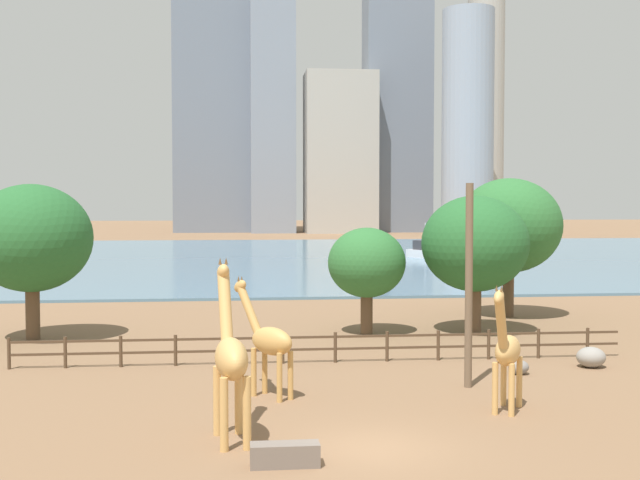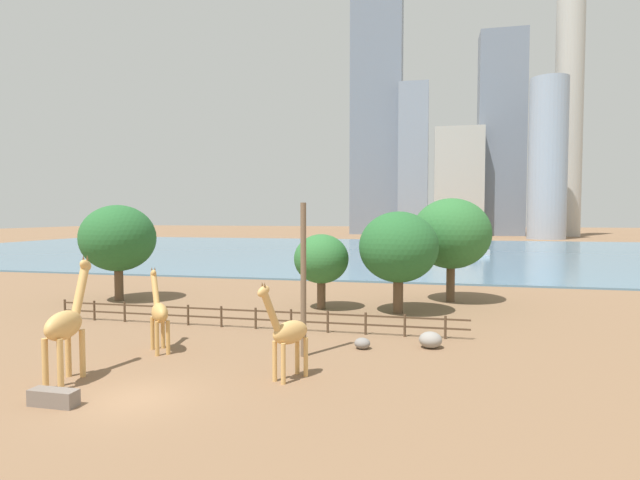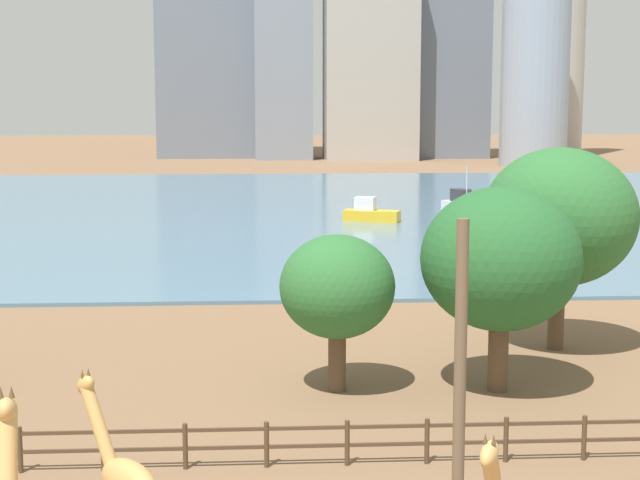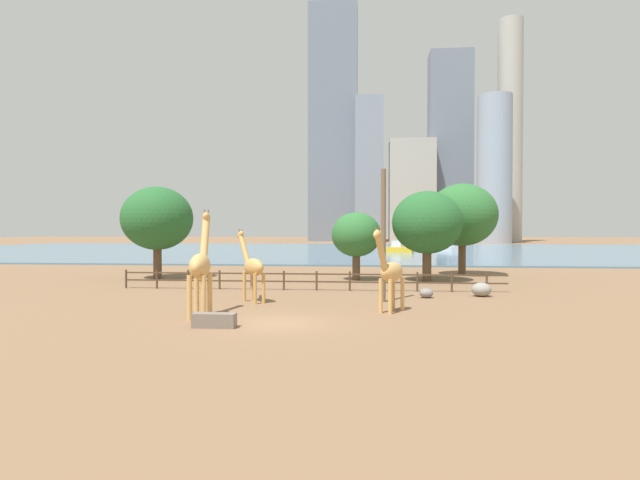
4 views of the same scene
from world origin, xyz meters
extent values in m
plane|color=brown|center=(0.00, 80.00, 0.00)|extent=(400.00, 400.00, 0.00)
cube|color=slate|center=(0.00, 77.00, 0.10)|extent=(180.00, 86.00, 0.20)
cylinder|color=tan|center=(4.99, 2.85, 0.85)|extent=(0.27, 0.27, 1.70)
cylinder|color=tan|center=(4.54, 3.12, 0.85)|extent=(0.27, 0.27, 1.70)
cylinder|color=tan|center=(5.66, 3.98, 0.85)|extent=(0.27, 0.27, 1.70)
cylinder|color=tan|center=(5.20, 4.25, 0.85)|extent=(0.27, 0.27, 1.70)
ellipsoid|color=tan|center=(5.10, 3.55, 1.99)|extent=(1.60, 2.00, 0.98)
cylinder|color=tan|center=(4.55, 2.61, 3.04)|extent=(0.79, 1.05, 1.84)
ellipsoid|color=tan|center=(4.35, 2.28, 3.90)|extent=(0.62, 0.77, 0.61)
cone|color=brown|center=(4.42, 2.25, 4.19)|extent=(0.12, 0.12, 0.18)
cone|color=brown|center=(4.29, 2.32, 4.19)|extent=(0.12, 0.12, 0.18)
cylinder|color=tan|center=(-4.30, 1.76, 1.02)|extent=(0.27, 0.27, 2.04)
cylinder|color=tan|center=(-3.67, 1.85, 1.02)|extent=(0.27, 0.27, 2.04)
cylinder|color=tan|center=(-4.07, 0.19, 1.02)|extent=(0.27, 0.27, 2.04)
cylinder|color=tan|center=(-3.45, 0.28, 1.02)|extent=(0.27, 0.27, 2.04)
ellipsoid|color=tan|center=(-3.87, 1.02, 2.40)|extent=(1.21, 2.36, 1.18)
cylinder|color=tan|center=(-4.06, 2.30, 3.67)|extent=(0.54, 1.27, 2.22)
ellipsoid|color=tan|center=(-4.12, 2.75, 4.71)|extent=(0.48, 0.90, 0.73)
cone|color=brown|center=(-4.21, 2.74, 5.05)|extent=(0.12, 0.12, 0.22)
cone|color=brown|center=(-4.03, 2.76, 5.05)|extent=(0.12, 0.12, 0.22)
cylinder|color=tan|center=(-3.13, 6.43, 0.85)|extent=(0.28, 0.28, 1.70)
cylinder|color=tan|center=(-2.73, 6.78, 0.85)|extent=(0.28, 0.28, 1.70)
cylinder|color=tan|center=(-2.27, 5.44, 0.85)|extent=(0.28, 0.28, 1.70)
cylinder|color=tan|center=(-1.88, 5.78, 0.85)|extent=(0.28, 0.28, 1.70)
ellipsoid|color=tan|center=(-2.50, 6.11, 1.99)|extent=(1.79, 1.91, 0.98)
cylinder|color=tan|center=(-3.27, 7.01, 2.99)|extent=(1.03, 1.13, 1.77)
ellipsoid|color=tan|center=(-3.59, 7.37, 3.80)|extent=(0.70, 0.75, 0.65)
cone|color=brown|center=(-3.65, 7.32, 4.08)|extent=(0.13, 0.13, 0.18)
cone|color=brown|center=(-3.53, 7.42, 4.08)|extent=(0.13, 0.13, 0.18)
cylinder|color=brown|center=(4.78, 6.96, 3.77)|extent=(0.28, 0.28, 7.54)
ellipsoid|color=gray|center=(10.87, 9.89, 0.42)|extent=(1.19, 1.13, 0.85)
ellipsoid|color=gray|center=(7.42, 8.92, 0.29)|extent=(0.82, 0.77, 0.57)
cube|color=#72665B|center=(-2.49, -1.21, 0.30)|extent=(1.80, 0.60, 0.60)
cylinder|color=#4C3826|center=(-13.00, 12.00, 0.65)|extent=(0.14, 0.14, 1.30)
cylinder|color=#4C3826|center=(-10.76, 12.00, 0.65)|extent=(0.14, 0.14, 1.30)
cylinder|color=#4C3826|center=(-8.51, 12.00, 0.65)|extent=(0.14, 0.14, 1.30)
cylinder|color=#4C3826|center=(-6.27, 12.00, 0.65)|extent=(0.14, 0.14, 1.30)
cylinder|color=#4C3826|center=(-4.03, 12.00, 0.65)|extent=(0.14, 0.14, 1.30)
cylinder|color=#4C3826|center=(-1.78, 12.00, 0.65)|extent=(0.14, 0.14, 1.30)
cylinder|color=#4C3826|center=(0.46, 12.00, 0.65)|extent=(0.14, 0.14, 1.30)
cylinder|color=#4C3826|center=(2.70, 12.00, 0.65)|extent=(0.14, 0.14, 1.30)
cylinder|color=#4C3826|center=(4.94, 12.00, 0.65)|extent=(0.14, 0.14, 1.30)
cylinder|color=#4C3826|center=(7.19, 12.00, 0.65)|extent=(0.14, 0.14, 1.30)
cylinder|color=#4C3826|center=(9.43, 12.00, 0.65)|extent=(0.14, 0.14, 1.30)
cylinder|color=#4C3826|center=(11.67, 12.00, 0.65)|extent=(0.14, 0.14, 1.30)
cube|color=#4C3826|center=(0.00, 12.00, 1.10)|extent=(26.10, 0.08, 0.10)
cube|color=#4C3826|center=(0.00, 12.00, 0.59)|extent=(26.10, 0.08, 0.10)
cylinder|color=brown|center=(2.98, 19.13, 1.06)|extent=(0.63, 0.63, 2.11)
ellipsoid|color=#2D6B33|center=(2.98, 19.13, 3.72)|extent=(4.02, 4.02, 3.62)
cylinder|color=brown|center=(-13.77, 19.03, 1.35)|extent=(0.69, 0.69, 2.70)
ellipsoid|color=#26602D|center=(-13.77, 19.03, 5.07)|extent=(5.92, 5.92, 5.33)
cylinder|color=brown|center=(12.38, 24.43, 1.49)|extent=(0.67, 0.67, 2.97)
ellipsoid|color=#2D6B33|center=(12.38, 24.43, 5.46)|extent=(6.22, 6.22, 5.60)
cylinder|color=brown|center=(8.60, 18.79, 1.24)|extent=(0.71, 0.71, 2.47)
ellipsoid|color=#26602D|center=(8.60, 18.79, 4.69)|extent=(5.54, 5.54, 4.99)
cube|color=gold|center=(9.53, 66.04, 0.66)|extent=(4.88, 3.16, 0.92)
cube|color=silver|center=(8.99, 66.24, 1.67)|extent=(1.93, 1.61, 1.10)
cube|color=silver|center=(18.56, 72.06, 0.67)|extent=(3.63, 4.93, 0.94)
cube|color=#333338|center=(18.29, 72.58, 1.70)|extent=(1.77, 2.01, 1.12)
cylinder|color=silver|center=(18.67, 71.86, 2.77)|extent=(0.16, 0.16, 3.28)
cube|color=gray|center=(4.44, 160.56, 25.69)|extent=(9.86, 14.17, 51.37)
cube|color=#ADA89E|center=(19.31, 155.70, 17.73)|extent=(15.67, 11.30, 35.45)
cylinder|color=#939EAD|center=(42.80, 136.77, 22.72)|extent=(10.43, 10.43, 45.44)
cube|color=slate|center=(-8.85, 164.08, 43.49)|extent=(17.88, 10.56, 86.98)
cylinder|color=#ADA89E|center=(53.10, 157.85, 38.47)|extent=(8.47, 8.47, 76.93)
cube|color=slate|center=(33.19, 160.98, 33.66)|extent=(14.93, 9.88, 67.32)
camera|label=1|loc=(-3.71, -21.64, 6.84)|focal=45.00mm
camera|label=2|loc=(10.87, -16.46, 6.95)|focal=28.00mm
camera|label=3|loc=(0.36, -14.10, 10.09)|focal=55.00mm
camera|label=4|loc=(3.89, -21.47, 4.08)|focal=28.00mm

